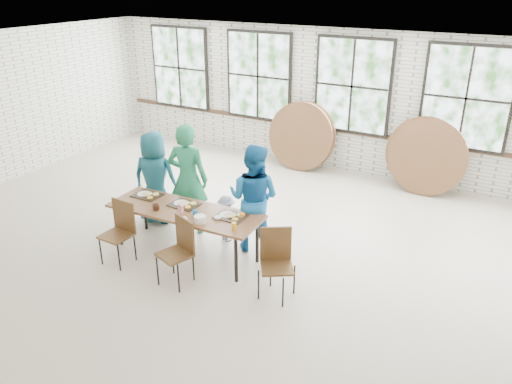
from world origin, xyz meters
TOP-DOWN VIEW (x-y plane):
  - room at (0.00, 4.44)m, footprint 12.00×12.00m
  - dining_table at (-0.95, -0.09)m, footprint 2.43×0.91m
  - chair_near_left at (-1.68, -0.72)m, footprint 0.43×0.42m
  - chair_near_right at (-0.56, -0.74)m, footprint 0.53×0.52m
  - chair_spare at (0.73, -0.34)m, footprint 0.57×0.57m
  - adult_teal at (-2.05, 0.56)m, footprint 0.90×0.71m
  - adult_green at (-1.36, 0.56)m, footprint 0.76×0.58m
  - toddler at (-0.63, 0.56)m, footprint 0.58×0.47m
  - adult_blue at (-0.13, 0.56)m, footprint 0.89×0.72m
  - tabletop_clutter at (-0.85, -0.10)m, footprint 2.06×0.64m
  - round_tops_leaning at (0.36, 4.14)m, footprint 4.19×0.47m

SIDE VIEW (x-z plane):
  - toddler at x=-0.63m, z-range 0.00..0.78m
  - chair_near_left at x=-1.68m, z-range 0.08..1.03m
  - chair_near_right at x=-0.56m, z-range 0.08..1.03m
  - chair_spare at x=0.73m, z-range 0.08..1.03m
  - dining_table at x=-0.95m, z-range 0.32..1.06m
  - round_tops_leaning at x=0.36m, z-range -0.01..1.48m
  - tabletop_clutter at x=-0.85m, z-range 0.71..0.82m
  - adult_teal at x=-2.05m, z-range 0.00..1.62m
  - adult_blue at x=-0.13m, z-range 0.00..1.71m
  - adult_green at x=-1.36m, z-range 0.00..1.86m
  - room at x=0.00m, z-range -4.17..7.83m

